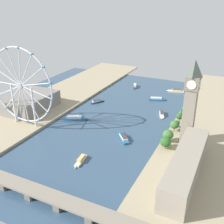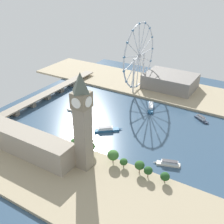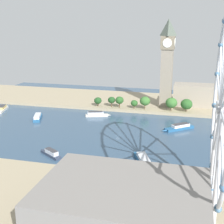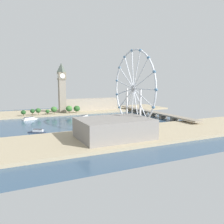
# 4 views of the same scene
# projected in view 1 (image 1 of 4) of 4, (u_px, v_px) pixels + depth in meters

# --- Properties ---
(ground_plane) EXTENTS (402.69, 402.69, 0.00)m
(ground_plane) POSITION_uv_depth(u_px,v_px,m) (118.00, 118.00, 364.05)
(ground_plane) COLOR #334C66
(riverbank_left) EXTENTS (90.00, 520.00, 3.00)m
(riverbank_left) POSITION_uv_depth(u_px,v_px,m) (208.00, 135.00, 316.90)
(riverbank_left) COLOR tan
(riverbank_left) RESTS_ON ground_plane
(riverbank_right) EXTENTS (90.00, 520.00, 3.00)m
(riverbank_right) POSITION_uv_depth(u_px,v_px,m) (49.00, 103.00, 410.00)
(riverbank_right) COLOR tan
(riverbank_right) RESTS_ON ground_plane
(clock_tower) EXTENTS (14.95, 14.95, 92.38)m
(clock_tower) POSITION_uv_depth(u_px,v_px,m) (191.00, 102.00, 280.13)
(clock_tower) COLOR gray
(clock_tower) RESTS_ON riverbank_left
(parliament_block) EXTENTS (22.00, 109.47, 23.56)m
(parliament_block) POSITION_uv_depth(u_px,v_px,m) (186.00, 166.00, 238.18)
(parliament_block) COLOR gray
(parliament_block) RESTS_ON riverbank_left
(tree_row_embankment) EXTENTS (13.62, 104.36, 14.24)m
(tree_row_embankment) POSITION_uv_depth(u_px,v_px,m) (173.00, 128.00, 313.35)
(tree_row_embankment) COLOR #513823
(tree_row_embankment) RESTS_ON riverbank_left
(ferris_wheel) EXTENTS (95.32, 3.20, 97.47)m
(ferris_wheel) POSITION_uv_depth(u_px,v_px,m) (21.00, 86.00, 321.70)
(ferris_wheel) COLOR silver
(ferris_wheel) RESTS_ON riverbank_right
(riverside_hall) EXTENTS (54.32, 74.50, 20.60)m
(riverside_hall) POSITION_uv_depth(u_px,v_px,m) (29.00, 102.00, 381.95)
(riverside_hall) COLOR gray
(riverside_hall) RESTS_ON riverbank_right
(river_bridge) EXTENTS (214.69, 14.07, 8.19)m
(river_bridge) POSITION_uv_depth(u_px,v_px,m) (32.00, 190.00, 221.90)
(river_bridge) COLOR gray
(river_bridge) RESTS_ON ground_plane
(tour_boat_0) EXTENTS (7.52, 25.21, 4.78)m
(tour_boat_0) POSITION_uv_depth(u_px,v_px,m) (81.00, 160.00, 269.05)
(tour_boat_0) COLOR beige
(tour_boat_0) RESTS_ON ground_plane
(tour_boat_1) EXTENTS (33.58, 17.90, 5.21)m
(tour_boat_1) POSITION_uv_depth(u_px,v_px,m) (75.00, 118.00, 358.60)
(tour_boat_1) COLOR #235684
(tour_boat_1) RESTS_ON ground_plane
(tour_boat_2) EXTENTS (28.40, 14.54, 4.65)m
(tour_boat_2) POSITION_uv_depth(u_px,v_px,m) (157.00, 99.00, 424.56)
(tour_boat_2) COLOR #235684
(tour_boat_2) RESTS_ON ground_plane
(tour_boat_3) EXTENTS (12.41, 25.99, 5.12)m
(tour_boat_3) POSITION_uv_depth(u_px,v_px,m) (162.00, 114.00, 371.22)
(tour_boat_3) COLOR beige
(tour_boat_3) RESTS_ON ground_plane
(tour_boat_4) EXTENTS (13.47, 25.99, 5.46)m
(tour_boat_4) POSITION_uv_depth(u_px,v_px,m) (135.00, 86.00, 483.87)
(tour_boat_4) COLOR #2D384C
(tour_boat_4) RESTS_ON ground_plane
(tour_boat_5) EXTENTS (24.74, 28.07, 5.24)m
(tour_boat_5) POSITION_uv_depth(u_px,v_px,m) (123.00, 137.00, 311.20)
(tour_boat_5) COLOR #235684
(tour_boat_5) RESTS_ON ground_plane
(tour_boat_6) EXTENTS (15.86, 21.65, 5.05)m
(tour_boat_6) POSITION_uv_depth(u_px,v_px,m) (97.00, 101.00, 414.50)
(tour_boat_6) COLOR #2D384C
(tour_boat_6) RESTS_ON ground_plane
(tour_boat_7) EXTENTS (30.61, 13.74, 5.27)m
(tour_boat_7) POSITION_uv_depth(u_px,v_px,m) (176.00, 91.00, 459.81)
(tour_boat_7) COLOR beige
(tour_boat_7) RESTS_ON ground_plane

